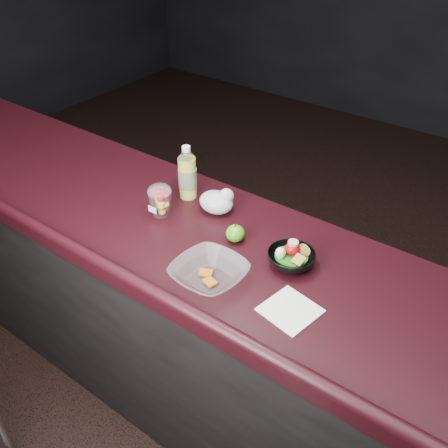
{
  "coord_description": "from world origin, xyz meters",
  "views": [
    {
      "loc": [
        0.97,
        -0.87,
        2.16
      ],
      "look_at": [
        0.1,
        0.32,
        1.1
      ],
      "focal_mm": 40.0,
      "sensor_mm": 36.0,
      "label": 1
    }
  ],
  "objects_px": {
    "snack_bowl": "(291,258)",
    "takeout_bowl": "(209,274)",
    "lemonade_bottle": "(187,176)",
    "fruit_cup": "(160,200)",
    "green_apple": "(235,233)"
  },
  "relations": [
    {
      "from": "lemonade_bottle",
      "to": "snack_bowl",
      "type": "height_order",
      "value": "lemonade_bottle"
    },
    {
      "from": "snack_bowl",
      "to": "takeout_bowl",
      "type": "bearing_deg",
      "value": -127.48
    },
    {
      "from": "fruit_cup",
      "to": "snack_bowl",
      "type": "distance_m",
      "value": 0.58
    },
    {
      "from": "green_apple",
      "to": "snack_bowl",
      "type": "height_order",
      "value": "snack_bowl"
    },
    {
      "from": "snack_bowl",
      "to": "takeout_bowl",
      "type": "height_order",
      "value": "snack_bowl"
    },
    {
      "from": "fruit_cup",
      "to": "green_apple",
      "type": "height_order",
      "value": "fruit_cup"
    },
    {
      "from": "green_apple",
      "to": "takeout_bowl",
      "type": "height_order",
      "value": "green_apple"
    },
    {
      "from": "fruit_cup",
      "to": "takeout_bowl",
      "type": "xyz_separation_m",
      "value": [
        0.4,
        -0.2,
        -0.04
      ]
    },
    {
      "from": "green_apple",
      "to": "snack_bowl",
      "type": "xyz_separation_m",
      "value": [
        0.24,
        0.0,
        -0.0
      ]
    },
    {
      "from": "lemonade_bottle",
      "to": "takeout_bowl",
      "type": "xyz_separation_m",
      "value": [
        0.39,
        -0.37,
        -0.07
      ]
    },
    {
      "from": "snack_bowl",
      "to": "takeout_bowl",
      "type": "distance_m",
      "value": 0.29
    },
    {
      "from": "takeout_bowl",
      "to": "lemonade_bottle",
      "type": "bearing_deg",
      "value": 137.15
    },
    {
      "from": "lemonade_bottle",
      "to": "fruit_cup",
      "type": "xyz_separation_m",
      "value": [
        -0.0,
        -0.17,
        -0.03
      ]
    },
    {
      "from": "snack_bowl",
      "to": "fruit_cup",
      "type": "bearing_deg",
      "value": -176.4
    },
    {
      "from": "lemonade_bottle",
      "to": "fruit_cup",
      "type": "height_order",
      "value": "lemonade_bottle"
    }
  ]
}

